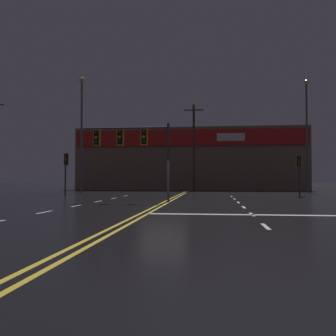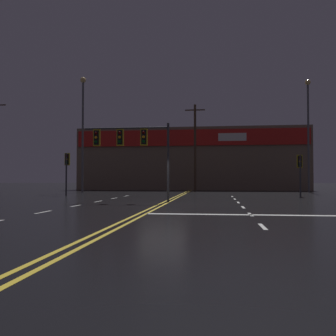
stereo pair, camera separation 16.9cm
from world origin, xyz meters
name	(u,v)px [view 2 (the right image)]	position (x,y,z in m)	size (l,w,h in m)	color
ground_plane	(162,204)	(0.00, 0.00, 0.00)	(200.00, 200.00, 0.00)	black
road_markings	(173,205)	(0.66, -0.90, 0.00)	(12.24, 60.00, 0.01)	gold
traffic_signal_median	(130,141)	(-2.12, 1.52, 3.55)	(5.04, 0.36, 4.57)	#38383D
traffic_signal_corner_northeast	(300,166)	(9.19, 9.37, 2.32)	(0.42, 0.36, 3.16)	#38383D
traffic_signal_corner_northwest	(67,164)	(-8.94, 8.81, 2.51)	(0.42, 0.36, 3.42)	#38383D
streetlight_near_right	(83,121)	(-10.07, 15.49, 7.09)	(0.56, 0.56, 11.39)	#59595E
streetlight_median_approach	(308,122)	(12.23, 19.28, 7.10)	(0.56, 0.56, 11.43)	#59595E
building_backdrop	(193,160)	(0.00, 28.74, 3.75)	(27.65, 10.23, 7.47)	#7A6651
utility_pole_row	(175,145)	(-1.53, 21.32, 5.12)	(45.54, 0.26, 10.67)	#4C3828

